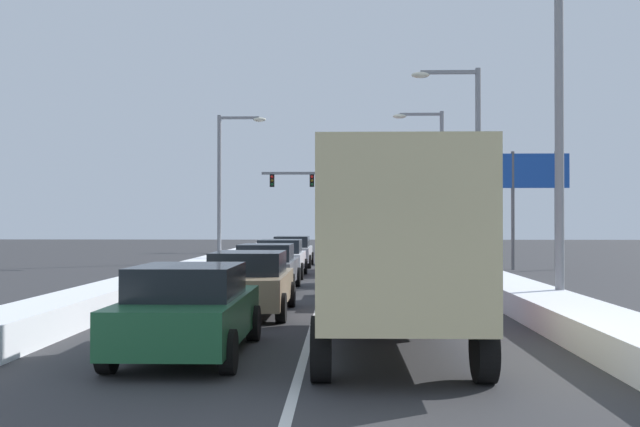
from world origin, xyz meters
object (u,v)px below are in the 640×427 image
object	(u,v)px
suv_red_right_lane_fourth	(364,249)
sedan_gray_center_lane_third	(266,267)
traffic_light_gantry	(350,189)
sedan_black_right_lane_third	(378,262)
sedan_white_center_lane_fourth	(280,258)
street_lamp_right_mid	(469,153)
sedan_green_center_lane_nearest	(189,310)
sedan_charcoal_right_lane_second	(380,273)
box_truck_right_lane_nearest	(391,241)
street_lamp_left_mid	(226,174)
street_lamp_right_far	(435,173)
sedan_tan_center_lane_second	(249,283)
roadside_sign_right	(534,183)
sedan_silver_center_lane_fifth	(292,251)
sedan_navy_right_lane_fifth	(367,249)
street_lamp_right_near	(545,93)

from	to	relation	value
suv_red_right_lane_fourth	sedan_gray_center_lane_third	xyz separation A→B (m)	(-3.41, -9.04, -0.25)
sedan_gray_center_lane_third	traffic_light_gantry	bearing A→B (deg)	84.84
sedan_black_right_lane_third	sedan_white_center_lane_fourth	xyz separation A→B (m)	(-3.79, 2.91, 0.00)
sedan_gray_center_lane_third	street_lamp_right_mid	bearing A→B (deg)	32.75
sedan_green_center_lane_nearest	sedan_black_right_lane_third	bearing A→B (deg)	75.54
sedan_charcoal_right_lane_second	sedan_green_center_lane_nearest	xyz separation A→B (m)	(-3.61, -8.90, 0.00)
box_truck_right_lane_nearest	sedan_black_right_lane_third	size ratio (longest dim) A/B	1.60
box_truck_right_lane_nearest	street_lamp_left_mid	bearing A→B (deg)	104.42
street_lamp_right_far	sedan_gray_center_lane_third	bearing A→B (deg)	-115.75
sedan_tan_center_lane_second	roadside_sign_right	world-z (taller)	roadside_sign_right
suv_red_right_lane_fourth	roadside_sign_right	size ratio (longest dim) A/B	0.89
sedan_silver_center_lane_fifth	street_lamp_right_far	world-z (taller)	street_lamp_right_far
street_lamp_right_mid	street_lamp_left_mid	xyz separation A→B (m)	(-11.19, 11.96, -0.03)
sedan_black_right_lane_third	suv_red_right_lane_fourth	size ratio (longest dim) A/B	0.92
street_lamp_right_far	sedan_navy_right_lane_fifth	bearing A→B (deg)	163.53
sedan_navy_right_lane_fifth	sedan_gray_center_lane_third	bearing A→B (deg)	-103.08
sedan_white_center_lane_fourth	traffic_light_gantry	world-z (taller)	traffic_light_gantry
sedan_navy_right_lane_fifth	sedan_white_center_lane_fourth	distance (m)	10.71
sedan_charcoal_right_lane_second	sedan_white_center_lane_fourth	size ratio (longest dim) A/B	1.00
sedan_charcoal_right_lane_second	traffic_light_gantry	size ratio (longest dim) A/B	0.42
sedan_navy_right_lane_fifth	street_lamp_right_mid	xyz separation A→B (m)	(3.54, -11.43, 4.10)
box_truck_right_lane_nearest	suv_red_right_lane_fourth	size ratio (longest dim) A/B	1.47
sedan_navy_right_lane_fifth	sedan_silver_center_lane_fifth	size ratio (longest dim) A/B	1.00
sedan_white_center_lane_fourth	street_lamp_right_far	bearing A→B (deg)	50.81
street_lamp_right_near	street_lamp_right_mid	xyz separation A→B (m)	(-0.13, 10.39, -0.53)
traffic_light_gantry	street_lamp_right_near	world-z (taller)	street_lamp_right_near
roadside_sign_right	sedan_tan_center_lane_second	bearing A→B (deg)	-123.11
sedan_charcoal_right_lane_second	traffic_light_gantry	bearing A→B (deg)	90.80
sedan_navy_right_lane_fifth	sedan_gray_center_lane_third	distance (m)	16.54
sedan_gray_center_lane_third	traffic_light_gantry	size ratio (longest dim) A/B	0.42
traffic_light_gantry	sedan_tan_center_lane_second	bearing A→B (deg)	-94.06
suv_red_right_lane_fourth	sedan_tan_center_lane_second	distance (m)	15.51
sedan_silver_center_lane_fifth	roadside_sign_right	bearing A→B (deg)	-10.33
suv_red_right_lane_fourth	street_lamp_right_near	bearing A→B (deg)	-74.80
sedan_green_center_lane_nearest	box_truck_right_lane_nearest	bearing A→B (deg)	7.11
sedan_white_center_lane_fourth	roadside_sign_right	bearing A→B (deg)	23.20
sedan_navy_right_lane_fifth	street_lamp_left_mid	size ratio (longest dim) A/B	0.56
suv_red_right_lane_fourth	sedan_tan_center_lane_second	world-z (taller)	suv_red_right_lane_fourth
sedan_gray_center_lane_third	sedan_white_center_lane_fourth	distance (m)	6.09
sedan_charcoal_right_lane_second	roadside_sign_right	bearing A→B (deg)	60.34
sedan_white_center_lane_fourth	roadside_sign_right	distance (m)	12.85
sedan_silver_center_lane_fifth	street_lamp_right_near	world-z (taller)	street_lamp_right_near
suv_red_right_lane_fourth	street_lamp_right_mid	distance (m)	6.98
sedan_navy_right_lane_fifth	roadside_sign_right	distance (m)	9.75
sedan_navy_right_lane_fifth	sedan_white_center_lane_fourth	bearing A→B (deg)	-110.73
sedan_green_center_lane_nearest	sedan_gray_center_lane_third	distance (m)	11.73
sedan_tan_center_lane_second	street_lamp_left_mid	world-z (taller)	street_lamp_left_mid
street_lamp_right_mid	street_lamp_left_mid	size ratio (longest dim) A/B	1.01
street_lamp_right_far	box_truck_right_lane_nearest	bearing A→B (deg)	-98.60
sedan_black_right_lane_third	street_lamp_right_mid	xyz separation A→B (m)	(3.54, 1.50, 4.10)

